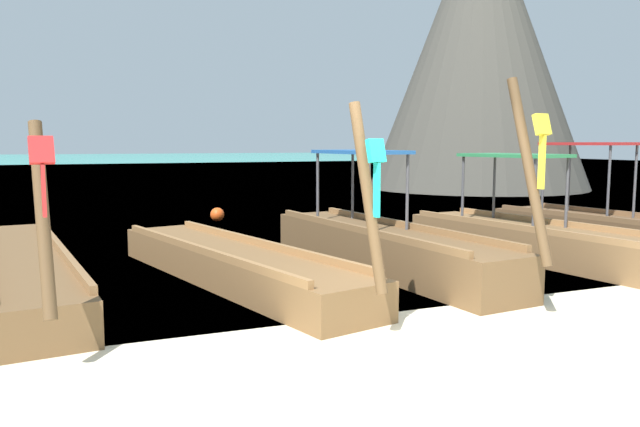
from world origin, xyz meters
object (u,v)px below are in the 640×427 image
object	(u,v)px
longtail_boat_red_ribbon	(24,269)
mooring_buoy_near	(217,215)
longtail_boat_turquoise_ribbon	(233,264)
longtail_boat_violet_ribbon	(542,241)
longtail_boat_orange_ribbon	(614,227)
longtail_boat_yellow_ribbon	(383,246)
karst_rock	(483,47)

from	to	relation	value
longtail_boat_red_ribbon	mooring_buoy_near	world-z (taller)	longtail_boat_red_ribbon
longtail_boat_turquoise_ribbon	longtail_boat_violet_ribbon	world-z (taller)	longtail_boat_violet_ribbon
longtail_boat_red_ribbon	longtail_boat_turquoise_ribbon	size ratio (longest dim) A/B	1.15
longtail_boat_red_ribbon	longtail_boat_orange_ribbon	distance (m)	10.80
longtail_boat_turquoise_ribbon	longtail_boat_violet_ribbon	xyz separation A→B (m)	(5.38, -0.38, 0.08)
longtail_boat_red_ribbon	mooring_buoy_near	xyz separation A→B (m)	(4.19, 6.24, -0.08)
longtail_boat_violet_ribbon	mooring_buoy_near	distance (m)	8.42
longtail_boat_yellow_ribbon	mooring_buoy_near	bearing A→B (deg)	98.67
longtail_boat_turquoise_ribbon	mooring_buoy_near	distance (m)	7.17
longtail_boat_orange_ribbon	longtail_boat_yellow_ribbon	bearing A→B (deg)	-174.97
longtail_boat_yellow_ribbon	longtail_boat_orange_ribbon	xyz separation A→B (m)	(5.53, 0.49, -0.05)
karst_rock	longtail_boat_violet_ribbon	bearing A→B (deg)	-123.37
longtail_boat_violet_ribbon	karst_rock	world-z (taller)	karst_rock
longtail_boat_violet_ribbon	mooring_buoy_near	bearing A→B (deg)	118.24
longtail_boat_yellow_ribbon	karst_rock	distance (m)	20.48
longtail_boat_turquoise_ribbon	mooring_buoy_near	bearing A→B (deg)	78.76
longtail_boat_red_ribbon	longtail_boat_orange_ribbon	size ratio (longest dim) A/B	1.23
longtail_boat_violet_ribbon	karst_rock	size ratio (longest dim) A/B	0.47
mooring_buoy_near	longtail_boat_orange_ribbon	bearing A→B (deg)	-44.76
longtail_boat_yellow_ribbon	mooring_buoy_near	xyz separation A→B (m)	(-1.07, 7.03, -0.20)
longtail_boat_turquoise_ribbon	longtail_boat_yellow_ribbon	world-z (taller)	longtail_boat_yellow_ribbon
longtail_boat_red_ribbon	longtail_boat_yellow_ribbon	world-z (taller)	longtail_boat_yellow_ribbon
longtail_boat_yellow_ribbon	mooring_buoy_near	size ratio (longest dim) A/B	17.37
longtail_boat_violet_ribbon	karst_rock	distance (m)	19.09
longtail_boat_red_ribbon	longtail_boat_orange_ribbon	bearing A→B (deg)	-1.61
longtail_boat_red_ribbon	longtail_boat_turquoise_ribbon	xyz separation A→B (m)	(2.80, -0.79, -0.00)
longtail_boat_turquoise_ribbon	longtail_boat_yellow_ribbon	size ratio (longest dim) A/B	1.01
karst_rock	mooring_buoy_near	world-z (taller)	karst_rock
longtail_boat_turquoise_ribbon	mooring_buoy_near	size ratio (longest dim) A/B	17.47
longtail_boat_violet_ribbon	mooring_buoy_near	size ratio (longest dim) A/B	16.98
longtail_boat_red_ribbon	longtail_boat_orange_ribbon	world-z (taller)	longtail_boat_orange_ribbon
mooring_buoy_near	longtail_boat_yellow_ribbon	bearing A→B (deg)	-81.33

